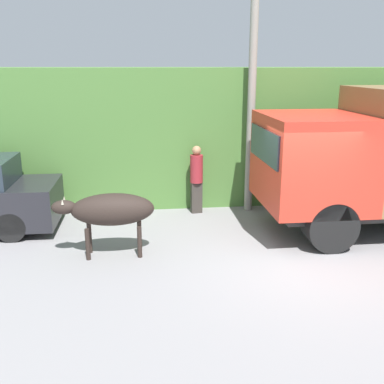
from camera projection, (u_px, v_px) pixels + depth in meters
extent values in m
plane|color=gray|center=(294.00, 259.00, 8.91)|extent=(60.00, 60.00, 0.00)
cube|color=#4C7A38|center=(233.00, 126.00, 14.34)|extent=(32.00, 5.39, 3.65)
cube|color=#B2BCAD|center=(19.00, 143.00, 12.51)|extent=(5.43, 2.40, 3.24)
cube|color=#4C4742|center=(12.00, 80.00, 12.04)|extent=(5.73, 2.70, 0.16)
cube|color=red|center=(311.00, 160.00, 9.85)|extent=(2.14, 2.50, 1.98)
cube|color=#232D38|center=(264.00, 145.00, 9.64)|extent=(0.04, 2.12, 0.69)
cylinder|color=black|center=(330.00, 225.00, 9.25)|extent=(1.07, 0.55, 1.07)
ellipsoid|color=#2D231E|center=(113.00, 209.00, 8.85)|extent=(1.63, 0.65, 0.65)
ellipsoid|color=#2D231E|center=(64.00, 207.00, 8.73)|extent=(0.48, 0.28, 0.28)
cone|color=#B7AD93|center=(62.00, 202.00, 8.58)|extent=(0.06, 0.06, 0.11)
cone|color=#B7AD93|center=(64.00, 199.00, 8.80)|extent=(0.06, 0.06, 0.11)
cylinder|color=#2D231E|center=(88.00, 244.00, 8.80)|extent=(0.09, 0.09, 0.65)
cylinder|color=#2D231E|center=(90.00, 238.00, 9.14)|extent=(0.09, 0.09, 0.65)
cylinder|color=#2D231E|center=(140.00, 242.00, 8.91)|extent=(0.09, 0.09, 0.65)
cylinder|color=#2D231E|center=(140.00, 236.00, 9.25)|extent=(0.09, 0.09, 0.65)
cylinder|color=black|center=(12.00, 226.00, 9.76)|extent=(0.66, 0.27, 0.66)
cube|color=#38332D|center=(196.00, 197.00, 11.63)|extent=(0.30, 0.21, 0.82)
cylinder|color=maroon|center=(197.00, 169.00, 11.43)|extent=(0.36, 0.36, 0.71)
sphere|color=#A87A56|center=(197.00, 150.00, 11.30)|extent=(0.23, 0.23, 0.23)
cylinder|color=gray|center=(252.00, 82.00, 11.06)|extent=(0.20, 0.20, 6.64)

